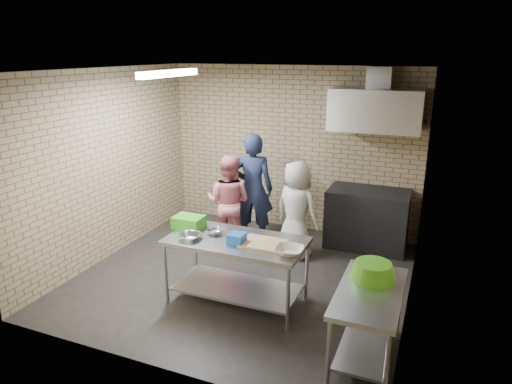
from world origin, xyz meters
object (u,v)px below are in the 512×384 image
at_px(prep_table, 237,271).
at_px(green_crate, 189,222).
at_px(woman_pink, 229,202).
at_px(woman_white, 296,210).
at_px(blue_tub, 237,238).
at_px(bottle_red, 381,113).
at_px(bottle_green, 409,116).
at_px(stove, 367,219).
at_px(side_counter, 367,325).
at_px(green_basin, 373,271).
at_px(man_navy, 253,189).

distance_m(prep_table, green_crate, 0.86).
bearing_deg(woman_pink, green_crate, 90.14).
xyz_separation_m(prep_table, woman_pink, (-0.77, 1.41, 0.32)).
bearing_deg(woman_white, blue_tub, 101.59).
relative_size(woman_pink, woman_white, 1.02).
distance_m(bottle_red, bottle_green, 0.40).
xyz_separation_m(prep_table, stove, (1.17, 2.25, 0.04)).
relative_size(prep_table, bottle_green, 10.83).
relative_size(bottle_red, bottle_green, 1.20).
height_order(bottle_red, woman_white, bottle_red).
relative_size(stove, woman_pink, 0.82).
bearing_deg(green_crate, side_counter, -14.94).
relative_size(bottle_green, woman_pink, 0.10).
xyz_separation_m(green_basin, bottle_red, (-0.38, 2.74, 1.19)).
bearing_deg(green_basin, woman_pink, 145.02).
bearing_deg(man_navy, stove, -176.66).
relative_size(green_basin, woman_white, 0.32).
distance_m(blue_tub, man_navy, 1.92).
bearing_deg(prep_table, blue_tub, -63.43).
bearing_deg(bottle_green, blue_tub, -121.25).
xyz_separation_m(prep_table, side_counter, (1.62, -0.50, -0.03)).
height_order(stove, green_basin, green_basin).
bearing_deg(blue_tub, bottle_green, 58.75).
height_order(stove, man_navy, man_navy).
xyz_separation_m(green_crate, bottle_red, (1.92, 2.37, 1.15)).
height_order(stove, green_crate, green_crate).
xyz_separation_m(green_crate, blue_tub, (0.75, -0.22, -0.01)).
xyz_separation_m(prep_table, green_crate, (-0.70, 0.12, 0.48)).
xyz_separation_m(man_navy, woman_white, (0.78, -0.22, -0.16)).
relative_size(bottle_green, man_navy, 0.09).
xyz_separation_m(side_counter, man_navy, (-2.14, 2.23, 0.50)).
relative_size(green_basin, man_navy, 0.26).
bearing_deg(woman_white, side_counter, 143.01).
bearing_deg(bottle_red, green_basin, -82.10).
height_order(prep_table, green_basin, green_basin).
bearing_deg(green_crate, woman_white, 55.51).
height_order(green_crate, green_basin, green_crate).
height_order(blue_tub, bottle_red, bottle_red).
height_order(side_counter, bottle_green, bottle_green).
distance_m(side_counter, man_navy, 3.13).
distance_m(bottle_red, man_navy, 2.22).
xyz_separation_m(bottle_red, bottle_green, (0.40, 0.00, -0.01)).
height_order(prep_table, green_crate, green_crate).
xyz_separation_m(prep_table, blue_tub, (0.05, -0.10, 0.46)).
bearing_deg(prep_table, man_navy, 106.54).
height_order(side_counter, woman_pink, woman_pink).
height_order(prep_table, woman_white, woman_white).
bearing_deg(bottle_red, woman_pink, -151.61).
xyz_separation_m(blue_tub, green_basin, (1.55, -0.15, -0.04)).
bearing_deg(side_counter, blue_tub, 165.73).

